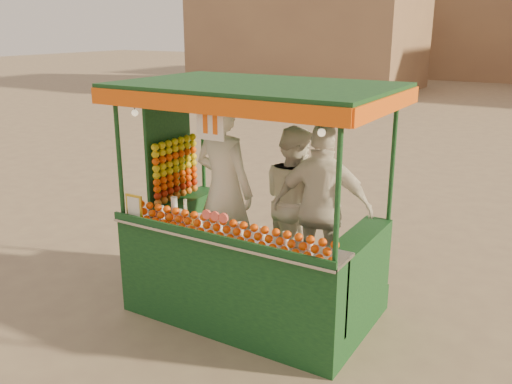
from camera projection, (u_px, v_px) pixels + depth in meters
The scene contains 7 objects.
ground at pixel (246, 314), 5.72m from camera, with size 90.00×90.00×0.00m, color #766354.
building_left at pixel (308, 22), 25.68m from camera, with size 10.00×6.00×6.00m, color #987556.
building_center at pixel (502, 13), 30.31m from camera, with size 14.00×7.00×7.00m, color #987556.
juice_cart at pixel (244, 244), 5.54m from camera, with size 2.60×1.68×2.36m.
vendor_left at pixel (224, 191), 5.68m from camera, with size 0.76×0.55×1.93m.
vendor_middle at pixel (295, 200), 5.89m from camera, with size 0.99×0.94×1.61m.
vendor_right at pixel (322, 209), 5.47m from camera, with size 1.07×0.62×1.71m.
Camera 1 is at (2.70, -4.33, 2.89)m, focal length 38.64 mm.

